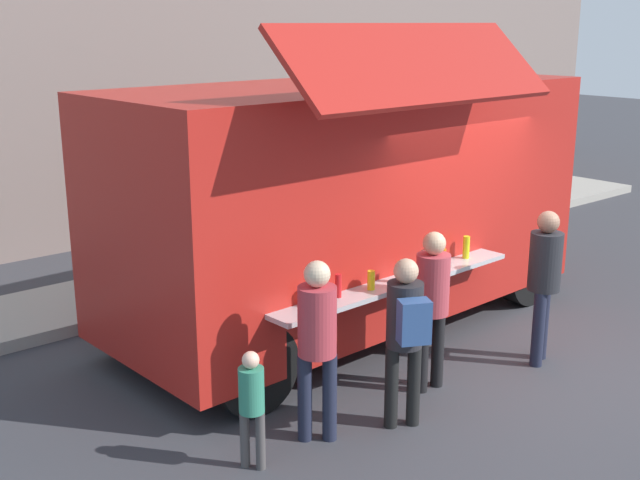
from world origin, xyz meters
TOP-DOWN VIEW (x-y plane):
  - ground_plane at (0.00, 0.00)m, footprint 60.00×60.00m
  - food_truck_main at (-0.65, 2.07)m, footprint 5.98×3.27m
  - trash_bin at (3.06, 4.39)m, footprint 0.60×0.60m
  - customer_front_ordering at (-1.25, 0.26)m, footprint 0.54×0.33m
  - customer_mid_with_backpack at (-2.01, -0.13)m, footprint 0.44×0.52m
  - customer_rear_waiting at (-2.75, 0.21)m, footprint 0.34×0.34m
  - customer_extra_browsing at (0.17, -0.07)m, footprint 0.34×0.34m
  - child_near_queue at (-3.46, 0.20)m, footprint 0.21×0.21m

SIDE VIEW (x-z plane):
  - ground_plane at x=0.00m, z-range 0.00..0.00m
  - trash_bin at x=3.06m, z-range 0.00..0.91m
  - child_near_queue at x=-3.46m, z-range 0.10..1.14m
  - customer_front_ordering at x=-1.25m, z-range 0.15..1.79m
  - customer_mid_with_backpack at x=-2.01m, z-range 0.18..1.78m
  - customer_rear_waiting at x=-2.75m, z-range 0.16..1.82m
  - customer_extra_browsing at x=0.17m, z-range 0.16..1.86m
  - food_truck_main at x=-0.65m, z-range -0.20..3.38m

